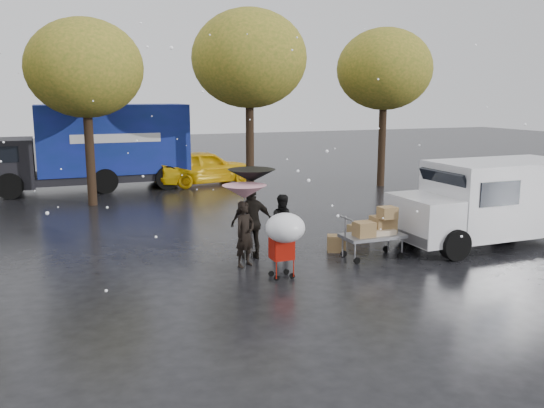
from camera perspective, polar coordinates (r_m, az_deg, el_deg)
name	(u,v)px	position (r m, az deg, el deg)	size (l,w,h in m)	color
ground	(294,273)	(12.90, 2.17, -6.85)	(90.00, 90.00, 0.00)	black
person_pink	(245,234)	(13.22, -2.71, -2.99)	(0.55, 0.36, 1.52)	black
person_middle	(284,224)	(14.26, 1.20, -2.02)	(0.72, 0.56, 1.49)	black
person_black	(252,222)	(13.80, -2.01, -1.81)	(1.05, 0.44, 1.79)	black
umbrella_pink	(244,192)	(13.02, -2.75, 1.21)	(1.02, 1.02, 1.90)	#4C4C4C
umbrella_black	(252,176)	(13.60, -2.04, 2.82)	(1.14, 1.14, 2.17)	#4C4C4C
vendor_cart	(376,229)	(14.12, 10.25, -2.41)	(1.52, 0.80, 1.27)	slate
shopping_cart	(285,231)	(12.16, 1.26, -2.73)	(0.84, 0.84, 1.46)	#A11309
white_van	(489,201)	(16.15, 20.74, 0.30)	(4.91, 2.18, 2.20)	silver
blue_truck	(92,147)	(24.94, -17.37, 5.37)	(8.30, 2.60, 3.50)	navy
box_ground_near	(336,243)	(14.66, 6.40, -3.89)	(0.46, 0.37, 0.41)	olive
box_ground_far	(358,232)	(16.02, 8.55, -2.72)	(0.51, 0.39, 0.39)	olive
yellow_taxi	(204,167)	(25.51, -6.80, 3.66)	(1.80, 4.48, 1.53)	yellow
tree_row	(172,63)	(21.75, -9.87, 13.59)	(21.60, 4.40, 7.12)	black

